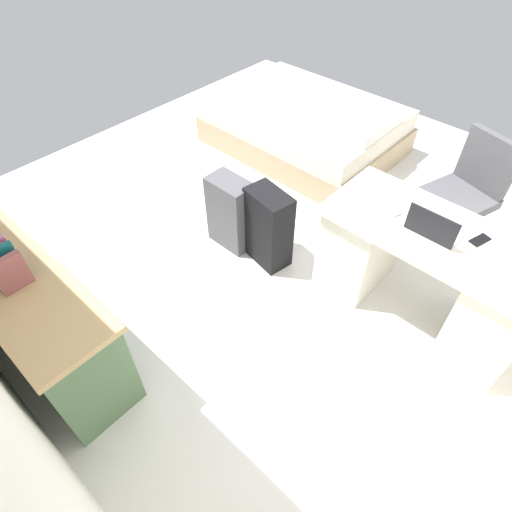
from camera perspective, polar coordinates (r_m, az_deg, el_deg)
name	(u,v)px	position (r m, az deg, el deg)	size (l,w,h in m)	color
ground_plane	(293,243)	(3.67, 4.98, 1.80)	(5.60, 5.60, 0.00)	silver
desk	(424,272)	(3.11, 21.56, -1.97)	(1.44, 0.67, 0.75)	silver
office_chair	(461,200)	(3.79, 25.73, 6.78)	(0.58, 0.58, 0.94)	black
credenza	(24,303)	(3.12, -28.60, -5.59)	(1.80, 0.48, 0.74)	#4C6B47
bed	(306,126)	(4.78, 6.66, 16.81)	(1.90, 1.40, 0.58)	tan
suitcase_black	(268,228)	(3.30, 1.64, 3.77)	(0.36, 0.22, 0.65)	black
suitcase_spare_grey	(231,213)	(3.47, -3.38, 5.78)	(0.36, 0.22, 0.62)	#4C4C51
laptop	(433,229)	(2.81, 22.59, 3.39)	(0.31, 0.22, 0.21)	silver
computer_mouse	(397,211)	(2.92, 18.36, 5.71)	(0.06, 0.10, 0.03)	white
cell_phone_near_laptop	(480,240)	(2.92, 27.74, 1.90)	(0.07, 0.14, 0.01)	black
book_row	(1,263)	(2.70, -30.87, -0.83)	(0.27, 0.17, 0.24)	brown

